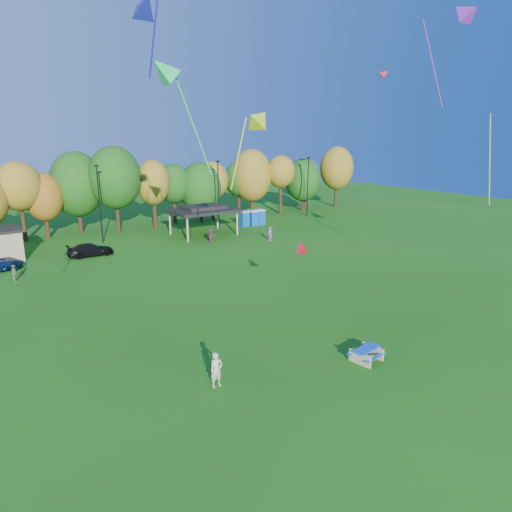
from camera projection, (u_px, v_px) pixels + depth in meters
ground at (315, 407)px, 21.52m from camera, size 160.00×160.00×0.00m
tree_line at (60, 190)px, 55.62m from camera, size 93.57×10.55×11.15m
lamp_posts at (99, 201)px, 53.16m from camera, size 64.50×0.25×9.09m
pavilion at (203, 210)px, 57.79m from camera, size 8.20×6.20×3.77m
porta_potties at (253, 218)px, 64.17m from camera, size 3.75×1.49×2.18m
picnic_table at (366, 353)px, 25.87m from camera, size 1.97×1.72×0.77m
kite_flyer at (216, 370)px, 23.09m from camera, size 0.69×0.46×1.86m
car_d at (90, 250)px, 48.12m from camera, size 4.72×2.05×1.35m
far_person_0 at (270, 234)px, 55.13m from camera, size 0.55×0.70×1.68m
far_person_1 at (14, 273)px, 39.64m from camera, size 0.54×0.96×1.55m
far_person_2 at (211, 236)px, 54.23m from camera, size 1.05×1.59×1.65m
kite_0 at (385, 74)px, 49.84m from camera, size 1.55×1.49×1.25m
kite_1 at (145, 5)px, 23.81m from camera, size 1.64×2.97×4.69m
kite_2 at (301, 247)px, 31.32m from camera, size 1.24×1.50×1.31m
kite_5 at (260, 119)px, 30.44m from camera, size 3.53×2.17×5.68m
kite_8 at (163, 71)px, 27.61m from camera, size 4.61×2.05×7.63m
kite_9 at (462, 13)px, 37.10m from camera, size 1.91×5.07×8.62m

